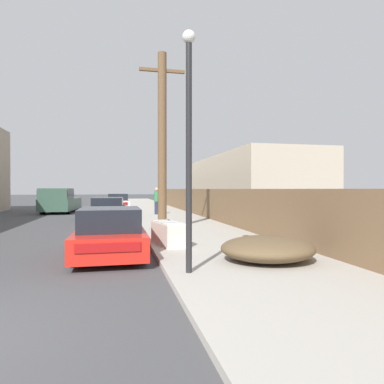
% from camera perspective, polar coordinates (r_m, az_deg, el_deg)
% --- Properties ---
extents(sidewalk_curb, '(4.20, 63.00, 0.12)m').
position_cam_1_polar(sidewalk_curb, '(28.00, -6.09, -2.98)').
color(sidewalk_curb, '#ADA89E').
rests_on(sidewalk_curb, ground).
extents(discarded_fridge, '(0.89, 1.70, 0.70)m').
position_cam_1_polar(discarded_fridge, '(10.12, -3.92, -6.89)').
color(discarded_fridge, silver).
rests_on(discarded_fridge, sidewalk_curb).
extents(parked_sports_car_red, '(1.75, 4.11, 1.27)m').
position_cam_1_polar(parked_sports_car_red, '(9.37, -13.46, -6.74)').
color(parked_sports_car_red, red).
rests_on(parked_sports_car_red, ground).
extents(car_parked_mid, '(2.09, 4.71, 1.28)m').
position_cam_1_polar(car_parked_mid, '(20.31, -13.78, -2.78)').
color(car_parked_mid, black).
rests_on(car_parked_mid, ground).
extents(car_parked_far, '(1.92, 4.65, 1.36)m').
position_cam_1_polar(car_parked_far, '(29.47, -12.28, -1.69)').
color(car_parked_far, silver).
rests_on(car_parked_far, ground).
extents(pickup_truck, '(2.38, 5.63, 1.80)m').
position_cam_1_polar(pickup_truck, '(26.93, -21.20, -1.35)').
color(pickup_truck, '#385647').
rests_on(pickup_truck, ground).
extents(utility_pole, '(1.80, 0.35, 7.01)m').
position_cam_1_polar(utility_pole, '(13.69, -4.99, 8.69)').
color(utility_pole, brown).
rests_on(utility_pole, sidewalk_curb).
extents(street_lamp, '(0.26, 0.26, 4.74)m').
position_cam_1_polar(street_lamp, '(6.79, -0.53, 9.91)').
color(street_lamp, '#232326').
rests_on(street_lamp, sidewalk_curb).
extents(brush_pile, '(2.15, 1.98, 0.57)m').
position_cam_1_polar(brush_pile, '(8.07, 12.48, -9.18)').
color(brush_pile, brown).
rests_on(brush_pile, sidewalk_curb).
extents(wooden_fence, '(0.08, 43.66, 1.64)m').
position_cam_1_polar(wooden_fence, '(24.78, -0.71, -1.39)').
color(wooden_fence, brown).
rests_on(wooden_fence, sidewalk_curb).
extents(building_right_house, '(6.00, 19.03, 4.41)m').
position_cam_1_polar(building_right_house, '(29.80, 8.26, 1.35)').
color(building_right_house, beige).
rests_on(building_right_house, ground).
extents(pedestrian, '(0.34, 0.34, 1.74)m').
position_cam_1_polar(pedestrian, '(22.27, -5.91, -1.41)').
color(pedestrian, '#282D42').
rests_on(pedestrian, sidewalk_curb).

